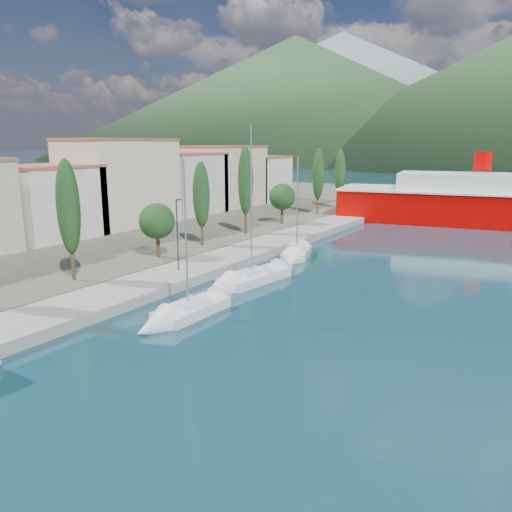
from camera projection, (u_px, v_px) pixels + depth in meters
The scene contains 9 objects.
ground at pixel (483, 190), 123.93m from camera, with size 1400.00×1400.00×0.00m, color #133A47.
quay at pixel (244, 253), 50.92m from camera, with size 5.00×88.00×0.80m, color gray.
land_strip at pixel (79, 214), 78.92m from camera, with size 70.00×148.00×0.70m, color #565644.
town_buildings at pixel (151, 185), 70.72m from camera, with size 9.20×69.20×11.30m.
tree_row at pixel (234, 194), 57.41m from camera, with size 3.55×63.06×10.35m.
lamp_posts at pixel (170, 234), 41.05m from camera, with size 0.15×46.81×6.06m.
sailboat_near at pixel (173, 318), 32.25m from camera, with size 2.47×7.95×11.38m.
sailboat_mid at pixel (236, 284), 40.15m from camera, with size 3.79×9.81×13.75m.
sailboat_far at pixel (294, 257), 49.60m from camera, with size 4.76×7.90×11.07m.
Camera 1 is at (18.51, -15.43, 11.39)m, focal length 35.00 mm.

